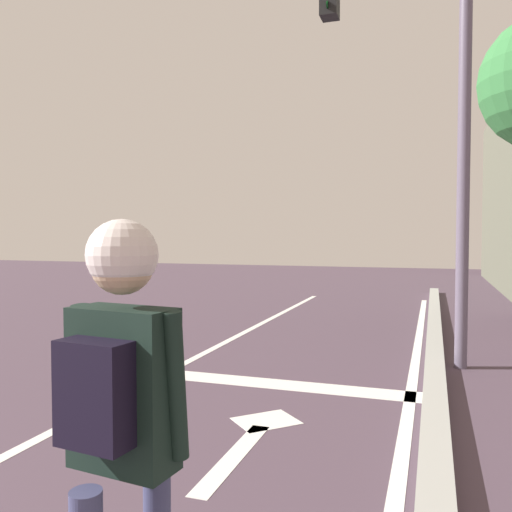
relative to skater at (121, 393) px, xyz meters
The scene contains 8 objects.
lane_line_center 3.93m from the skater, 124.65° to the left, with size 0.12×20.00×0.01m, color silver.
lane_line_curbside 3.41m from the skater, 74.76° to the left, with size 0.12×20.00×0.01m, color silver.
stop_bar 4.46m from the skater, 97.63° to the left, with size 3.12×0.40×0.01m, color silver.
lane_arrow_stem 2.54m from the skater, 100.63° to the left, with size 0.16×1.40×0.01m, color silver.
lane_arrow_head 3.30m from the skater, 97.72° to the left, with size 0.56×0.44×0.01m, color silver.
curb_strip 3.45m from the skater, 70.53° to the left, with size 0.24×24.00×0.14m, color #9E9F98.
skater is the anchor object (origin of this frame).
traffic_signal_mast 6.37m from the skater, 82.82° to the left, with size 3.60×0.34×5.76m.
Camera 1 is at (3.18, 1.29, 1.75)m, focal length 37.18 mm.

